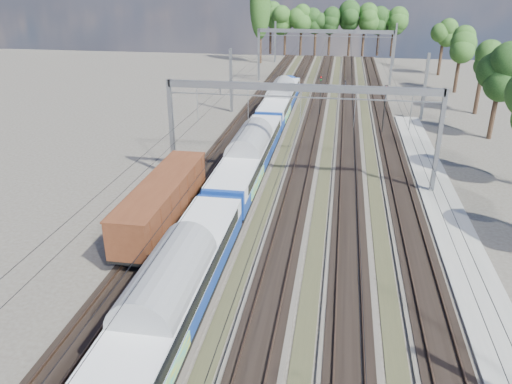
% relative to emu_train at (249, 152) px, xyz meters
% --- Properties ---
extents(track_bed, '(21.00, 130.00, 0.34)m').
position_rel_emu_train_xyz_m(track_bed, '(4.50, 14.79, -2.65)').
color(track_bed, '#47423A').
rests_on(track_bed, ground).
extents(platform, '(3.00, 70.00, 0.30)m').
position_rel_emu_train_xyz_m(platform, '(16.50, -10.21, -2.60)').
color(platform, gray).
rests_on(platform, ground).
extents(catenary, '(25.65, 130.00, 9.00)m').
position_rel_emu_train_xyz_m(catenary, '(4.83, 22.47, 3.65)').
color(catenary, gray).
rests_on(catenary, ground).
extents(tree_belt, '(39.38, 102.04, 11.63)m').
position_rel_emu_train_xyz_m(tree_belt, '(11.60, 62.29, 5.28)').
color(tree_belt, black).
rests_on(tree_belt, ground).
extents(poplar, '(4.40, 4.40, 19.04)m').
position_rel_emu_train_xyz_m(poplar, '(-10.00, 67.79, 9.14)').
color(poplar, black).
rests_on(poplar, ground).
extents(emu_train, '(3.20, 67.58, 4.68)m').
position_rel_emu_train_xyz_m(emu_train, '(0.00, 0.00, 0.00)').
color(emu_train, black).
rests_on(emu_train, ground).
extents(freight_boxcar, '(2.84, 13.69, 3.53)m').
position_rel_emu_train_xyz_m(freight_boxcar, '(-4.50, -10.17, -0.60)').
color(freight_boxcar, black).
rests_on(freight_boxcar, ground).
extents(worker, '(0.49, 0.63, 1.54)m').
position_rel_emu_train_xyz_m(worker, '(8.43, 42.45, -1.98)').
color(worker, black).
rests_on(worker, ground).
extents(signal_near, '(0.37, 0.34, 5.29)m').
position_rel_emu_train_xyz_m(signal_near, '(5.11, 24.55, 0.59)').
color(signal_near, black).
rests_on(signal_near, ground).
extents(signal_far, '(0.39, 0.35, 5.73)m').
position_rel_emu_train_xyz_m(signal_far, '(12.90, 17.35, 0.87)').
color(signal_far, black).
rests_on(signal_far, ground).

